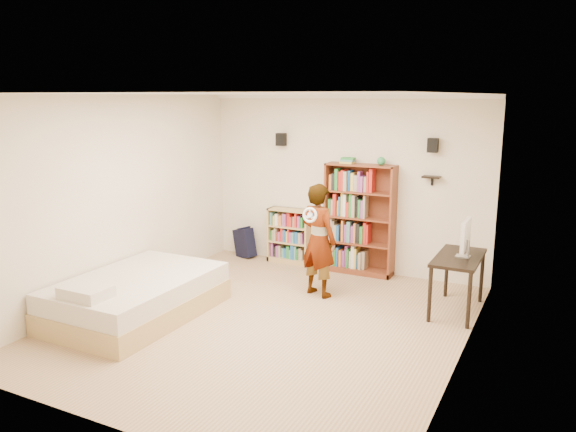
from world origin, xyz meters
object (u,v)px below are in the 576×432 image
object	(u,v)px
tall_bookshelf	(359,219)
person	(319,240)
low_bookshelf	(290,236)
computer_desk	(457,284)
daybed	(137,291)

from	to	relation	value
tall_bookshelf	person	world-z (taller)	tall_bookshelf
low_bookshelf	computer_desk	xyz separation A→B (m)	(2.84, -0.97, -0.08)
daybed	tall_bookshelf	bearing A→B (deg)	57.15
computer_desk	tall_bookshelf	bearing A→B (deg)	150.07
tall_bookshelf	person	size ratio (longest dim) A/B	1.09
computer_desk	daybed	distance (m)	4.00
low_bookshelf	person	distance (m)	1.62
computer_desk	person	size ratio (longest dim) A/B	0.69
daybed	person	xyz separation A→B (m)	(1.70, 1.69, 0.46)
tall_bookshelf	daybed	distance (m)	3.46
low_bookshelf	tall_bookshelf	bearing A→B (deg)	-1.04
low_bookshelf	daybed	size ratio (longest dim) A/B	0.42
tall_bookshelf	low_bookshelf	bearing A→B (deg)	178.96
daybed	person	distance (m)	2.44
daybed	person	bearing A→B (deg)	44.91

